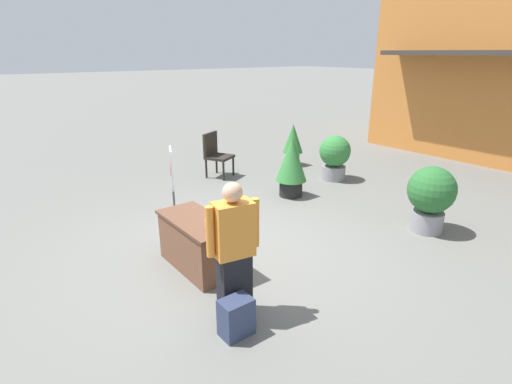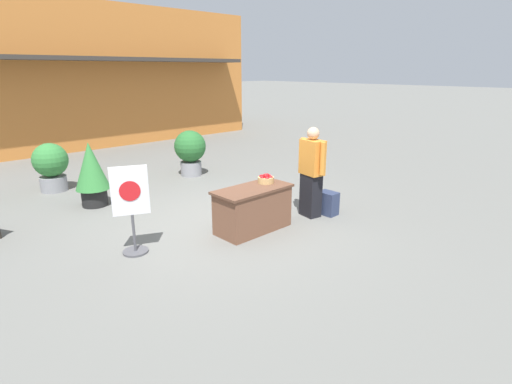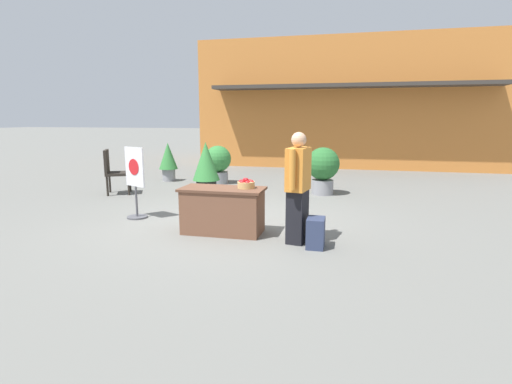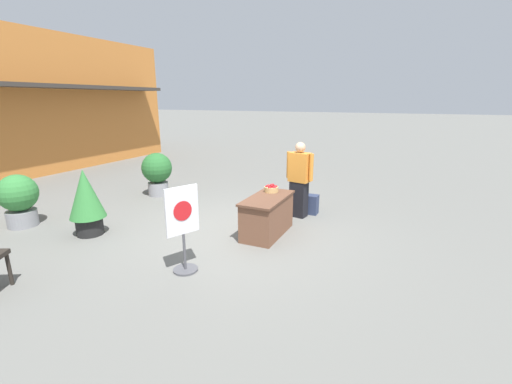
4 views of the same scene
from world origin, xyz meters
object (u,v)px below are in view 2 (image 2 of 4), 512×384
object	(u,v)px
display_table	(253,209)
potted_plant_far_right	(91,171)
poster_board	(132,209)
person_visitor	(312,172)
potted_plant_far_left	(190,150)
apple_basket	(266,179)
potted_plant_near_right	(51,165)
backpack	(328,203)

from	to	relation	value
display_table	potted_plant_far_right	distance (m)	3.30
poster_board	potted_plant_far_right	size ratio (longest dim) A/B	1.03
person_visitor	poster_board	size ratio (longest dim) A/B	1.25
potted_plant_far_left	potted_plant_far_right	bearing A→B (deg)	-166.54
apple_basket	potted_plant_near_right	bearing A→B (deg)	113.92
display_table	poster_board	size ratio (longest dim) A/B	1.02
person_visitor	potted_plant_far_right	world-z (taller)	person_visitor
potted_plant_far_right	apple_basket	bearing A→B (deg)	-59.05
apple_basket	person_visitor	distance (m)	0.89
person_visitor	backpack	xyz separation A→B (m)	(0.28, -0.18, -0.60)
display_table	potted_plant_far_right	size ratio (longest dim) A/B	1.05
poster_board	person_visitor	bearing A→B (deg)	100.69
backpack	potted_plant_near_right	xyz separation A→B (m)	(-3.11, 4.95, 0.36)
apple_basket	poster_board	world-z (taller)	poster_board
apple_basket	person_visitor	xyz separation A→B (m)	(0.84, -0.29, 0.02)
apple_basket	person_visitor	bearing A→B (deg)	-18.96
display_table	potted_plant_near_right	distance (m)	4.84
poster_board	potted_plant_near_right	bearing A→B (deg)	-157.68
potted_plant_far_left	poster_board	bearing A→B (deg)	-135.03
display_table	poster_board	world-z (taller)	poster_board
apple_basket	potted_plant_far_left	distance (m)	3.67
display_table	person_visitor	world-z (taller)	person_visitor
poster_board	potted_plant_far_left	bearing A→B (deg)	159.77
backpack	display_table	bearing A→B (deg)	165.08
display_table	backpack	size ratio (longest dim) A/B	3.08
display_table	potted_plant_near_right	world-z (taller)	potted_plant_near_right
display_table	poster_board	distance (m)	1.91
potted_plant_far_right	potted_plant_far_left	distance (m)	2.74
potted_plant_far_right	potted_plant_near_right	world-z (taller)	potted_plant_far_right
apple_basket	potted_plant_far_right	bearing A→B (deg)	120.95
apple_basket	backpack	xyz separation A→B (m)	(1.12, -0.46, -0.57)
person_visitor	backpack	distance (m)	0.68
apple_basket	potted_plant_far_right	world-z (taller)	potted_plant_far_right
potted_plant_far_right	potted_plant_near_right	size ratio (longest dim) A/B	1.19
poster_board	backpack	bearing A→B (deg)	98.99
potted_plant_far_left	display_table	bearing A→B (deg)	-109.47
potted_plant_far_right	display_table	bearing A→B (deg)	-65.05
potted_plant_near_right	person_visitor	bearing A→B (deg)	-59.36
poster_board	potted_plant_far_left	size ratio (longest dim) A/B	1.15
person_visitor	poster_board	bearing A→B (deg)	-3.76
apple_basket	backpack	size ratio (longest dim) A/B	0.63
display_table	person_visitor	size ratio (longest dim) A/B	0.82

